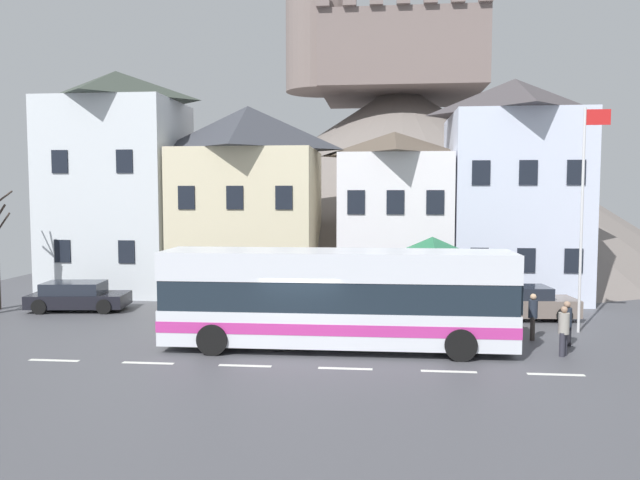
{
  "coord_description": "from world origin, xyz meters",
  "views": [
    {
      "loc": [
        2.55,
        -19.4,
        5.12
      ],
      "look_at": [
        0.22,
        3.74,
        3.39
      ],
      "focal_mm": 34.72,
      "sensor_mm": 36.0,
      "label": 1
    }
  ],
  "objects_px": {
    "townhouse_00": "(118,182)",
    "pedestrian_01": "(567,322)",
    "townhouse_03": "(513,189)",
    "bus_shelter": "(432,252)",
    "parked_car_00": "(215,298)",
    "townhouse_01": "(249,200)",
    "pedestrian_00": "(479,315)",
    "transit_bus": "(337,300)",
    "pedestrian_03": "(564,330)",
    "public_bench": "(479,309)",
    "hilltop_castle": "(399,167)",
    "parked_car_02": "(78,296)",
    "pedestrian_02": "(533,315)",
    "townhouse_02": "(394,213)",
    "flagpole": "(584,205)",
    "parked_car_01": "(520,303)"
  },
  "relations": [
    {
      "from": "pedestrian_00",
      "to": "flagpole",
      "type": "bearing_deg",
      "value": 17.92
    },
    {
      "from": "transit_bus",
      "to": "pedestrian_01",
      "type": "xyz_separation_m",
      "value": [
        7.68,
        1.13,
        -0.83
      ]
    },
    {
      "from": "bus_shelter",
      "to": "parked_car_00",
      "type": "bearing_deg",
      "value": 165.04
    },
    {
      "from": "pedestrian_03",
      "to": "public_bench",
      "type": "xyz_separation_m",
      "value": [
        -1.8,
        5.33,
        -0.37
      ]
    },
    {
      "from": "parked_car_02",
      "to": "public_bench",
      "type": "bearing_deg",
      "value": -8.56
    },
    {
      "from": "hilltop_castle",
      "to": "parked_car_02",
      "type": "height_order",
      "value": "hilltop_castle"
    },
    {
      "from": "bus_shelter",
      "to": "townhouse_01",
      "type": "bearing_deg",
      "value": 138.49
    },
    {
      "from": "townhouse_01",
      "to": "pedestrian_00",
      "type": "bearing_deg",
      "value": -41.53
    },
    {
      "from": "townhouse_01",
      "to": "pedestrian_00",
      "type": "xyz_separation_m",
      "value": [
        10.33,
        -9.15,
        -3.97
      ]
    },
    {
      "from": "townhouse_01",
      "to": "townhouse_03",
      "type": "distance_m",
      "value": 13.33
    },
    {
      "from": "townhouse_01",
      "to": "townhouse_02",
      "type": "xyz_separation_m",
      "value": [
        7.45,
        0.47,
        -0.66
      ]
    },
    {
      "from": "townhouse_03",
      "to": "flagpole",
      "type": "bearing_deg",
      "value": -83.69
    },
    {
      "from": "townhouse_00",
      "to": "pedestrian_00",
      "type": "bearing_deg",
      "value": -27.7
    },
    {
      "from": "hilltop_castle",
      "to": "pedestrian_00",
      "type": "relative_size",
      "value": 27.03
    },
    {
      "from": "transit_bus",
      "to": "pedestrian_03",
      "type": "relative_size",
      "value": 7.23
    },
    {
      "from": "townhouse_00",
      "to": "townhouse_01",
      "type": "relative_size",
      "value": 1.19
    },
    {
      "from": "bus_shelter",
      "to": "pedestrian_03",
      "type": "xyz_separation_m",
      "value": [
        3.84,
        -3.66,
        -2.09
      ]
    },
    {
      "from": "parked_car_00",
      "to": "parked_car_01",
      "type": "bearing_deg",
      "value": -6.55
    },
    {
      "from": "townhouse_00",
      "to": "townhouse_02",
      "type": "distance_m",
      "value": 14.47
    },
    {
      "from": "parked_car_00",
      "to": "public_bench",
      "type": "relative_size",
      "value": 2.58
    },
    {
      "from": "townhouse_00",
      "to": "flagpole",
      "type": "bearing_deg",
      "value": -20.27
    },
    {
      "from": "hilltop_castle",
      "to": "transit_bus",
      "type": "relative_size",
      "value": 3.7
    },
    {
      "from": "townhouse_02",
      "to": "flagpole",
      "type": "relative_size",
      "value": 1.0
    },
    {
      "from": "townhouse_00",
      "to": "townhouse_01",
      "type": "bearing_deg",
      "value": 0.75
    },
    {
      "from": "transit_bus",
      "to": "pedestrian_02",
      "type": "bearing_deg",
      "value": 15.32
    },
    {
      "from": "townhouse_00",
      "to": "hilltop_castle",
      "type": "bearing_deg",
      "value": 50.06
    },
    {
      "from": "hilltop_castle",
      "to": "pedestrian_02",
      "type": "relative_size",
      "value": 25.93
    },
    {
      "from": "hilltop_castle",
      "to": "parked_car_01",
      "type": "height_order",
      "value": "hilltop_castle"
    },
    {
      "from": "pedestrian_01",
      "to": "hilltop_castle",
      "type": "bearing_deg",
      "value": 100.01
    },
    {
      "from": "hilltop_castle",
      "to": "transit_bus",
      "type": "height_order",
      "value": "hilltop_castle"
    },
    {
      "from": "townhouse_02",
      "to": "transit_bus",
      "type": "bearing_deg",
      "value": -99.99
    },
    {
      "from": "townhouse_00",
      "to": "parked_car_00",
      "type": "relative_size",
      "value": 2.79
    },
    {
      "from": "townhouse_00",
      "to": "townhouse_02",
      "type": "height_order",
      "value": "townhouse_00"
    },
    {
      "from": "townhouse_03",
      "to": "bus_shelter",
      "type": "bearing_deg",
      "value": -119.6
    },
    {
      "from": "pedestrian_02",
      "to": "public_bench",
      "type": "relative_size",
      "value": 1.03
    },
    {
      "from": "townhouse_02",
      "to": "parked_car_00",
      "type": "distance_m",
      "value": 10.34
    },
    {
      "from": "pedestrian_02",
      "to": "townhouse_02",
      "type": "bearing_deg",
      "value": 115.7
    },
    {
      "from": "townhouse_02",
      "to": "parked_car_01",
      "type": "bearing_deg",
      "value": -50.03
    },
    {
      "from": "townhouse_02",
      "to": "pedestrian_02",
      "type": "distance_m",
      "value": 11.31
    },
    {
      "from": "townhouse_00",
      "to": "townhouse_03",
      "type": "relative_size",
      "value": 1.07
    },
    {
      "from": "transit_bus",
      "to": "pedestrian_03",
      "type": "height_order",
      "value": "transit_bus"
    },
    {
      "from": "parked_car_02",
      "to": "pedestrian_01",
      "type": "height_order",
      "value": "pedestrian_01"
    },
    {
      "from": "townhouse_00",
      "to": "pedestrian_01",
      "type": "height_order",
      "value": "townhouse_00"
    },
    {
      "from": "parked_car_00",
      "to": "parked_car_02",
      "type": "relative_size",
      "value": 0.94
    },
    {
      "from": "hilltop_castle",
      "to": "parked_car_02",
      "type": "relative_size",
      "value": 9.78
    },
    {
      "from": "transit_bus",
      "to": "public_bench",
      "type": "relative_size",
      "value": 7.24
    },
    {
      "from": "transit_bus",
      "to": "bus_shelter",
      "type": "distance_m",
      "value": 5.0
    },
    {
      "from": "parked_car_02",
      "to": "flagpole",
      "type": "bearing_deg",
      "value": -13.26
    },
    {
      "from": "hilltop_castle",
      "to": "flagpole",
      "type": "xyz_separation_m",
      "value": [
        6.08,
        -25.78,
        -2.51
      ]
    },
    {
      "from": "parked_car_02",
      "to": "transit_bus",
      "type": "bearing_deg",
      "value": -32.29
    }
  ]
}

